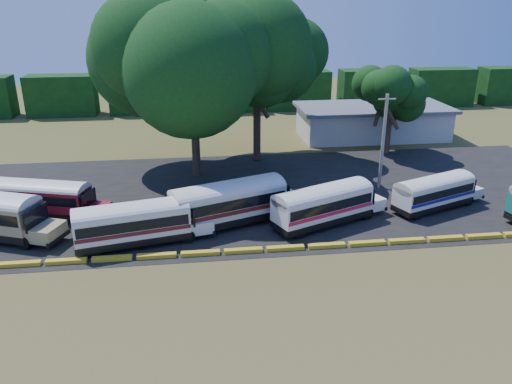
{
  "coord_description": "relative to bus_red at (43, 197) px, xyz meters",
  "views": [
    {
      "loc": [
        -4.53,
        -29.96,
        16.76
      ],
      "look_at": [
        0.04,
        6.0,
        2.56
      ],
      "focal_mm": 35.0,
      "sensor_mm": 36.0,
      "label": 1
    }
  ],
  "objects": [
    {
      "name": "bus_cream_east",
      "position": [
        14.88,
        -3.3,
        0.23
      ],
      "size": [
        11.15,
        6.27,
        3.58
      ],
      "rotation": [
        0.0,
        0.0,
        0.35
      ],
      "color": "black",
      "rests_on": "ground"
    },
    {
      "name": "treeline_backdrop",
      "position": [
        16.83,
        38.93,
        1.2
      ],
      "size": [
        130.0,
        4.0,
        6.0
      ],
      "color": "black",
      "rests_on": "ground"
    },
    {
      "name": "tree_center",
      "position": [
        19.02,
        13.11,
        9.31
      ],
      "size": [
        11.64,
        11.64,
        15.42
      ],
      "color": "#332519",
      "rests_on": "ground"
    },
    {
      "name": "ground",
      "position": [
        16.83,
        -9.07,
        -1.8
      ],
      "size": [
        160.0,
        160.0,
        0.0
      ],
      "primitive_type": "plane",
      "color": "#434F1A",
      "rests_on": "ground"
    },
    {
      "name": "asphalt_strip",
      "position": [
        17.83,
        2.93,
        -1.79
      ],
      "size": [
        64.0,
        24.0,
        0.02
      ],
      "primitive_type": "cube",
      "color": "black",
      "rests_on": "ground"
    },
    {
      "name": "bus_white_red",
      "position": [
        22.1,
        -4.24,
        0.05
      ],
      "size": [
        10.06,
        6.18,
        3.26
      ],
      "rotation": [
        0.0,
        0.0,
        0.41
      ],
      "color": "black",
      "rests_on": "ground"
    },
    {
      "name": "bus_cream_west",
      "position": [
        7.8,
        -5.84,
        0.03
      ],
      "size": [
        10.11,
        4.42,
        3.23
      ],
      "rotation": [
        0.0,
        0.0,
        0.21
      ],
      "color": "black",
      "rests_on": "ground"
    },
    {
      "name": "tree_west",
      "position": [
        12.37,
        8.77,
        10.8
      ],
      "size": [
        16.07,
        16.07,
        18.51
      ],
      "color": "#332519",
      "rests_on": "ground"
    },
    {
      "name": "utility_pole",
      "position": [
        29.3,
        3.05,
        2.72
      ],
      "size": [
        1.6,
        0.3,
        8.82
      ],
      "color": "gray",
      "rests_on": "ground"
    },
    {
      "name": "curb",
      "position": [
        16.83,
        -8.07,
        -1.65
      ],
      "size": [
        53.7,
        0.45,
        0.3
      ],
      "color": "yellow",
      "rests_on": "ground"
    },
    {
      "name": "bus_red",
      "position": [
        0.0,
        0.0,
        0.0
      ],
      "size": [
        9.8,
        4.95,
        3.13
      ],
      "rotation": [
        0.0,
        0.0,
        -0.29
      ],
      "color": "black",
      "rests_on": "ground"
    },
    {
      "name": "terminal_building",
      "position": [
        34.83,
        20.93,
        0.24
      ],
      "size": [
        19.0,
        9.0,
        4.0
      ],
      "color": "beige",
      "rests_on": "ground"
    },
    {
      "name": "bus_white_blue",
      "position": [
        32.09,
        -2.38,
        -0.14
      ],
      "size": [
        9.07,
        5.32,
        2.93
      ],
      "rotation": [
        0.0,
        0.0,
        0.38
      ],
      "color": "black",
      "rests_on": "ground"
    },
    {
      "name": "tree_east",
      "position": [
        34.08,
        13.85,
        5.3
      ],
      "size": [
        6.4,
        6.4,
        9.54
      ],
      "color": "#332519",
      "rests_on": "ground"
    }
  ]
}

